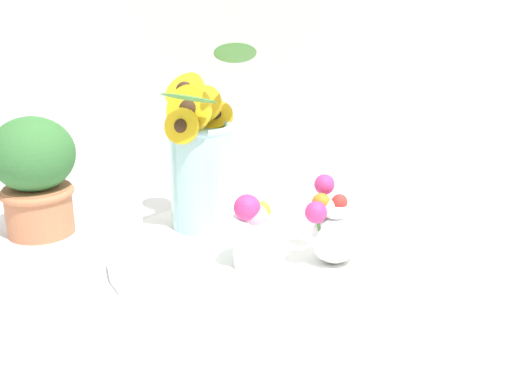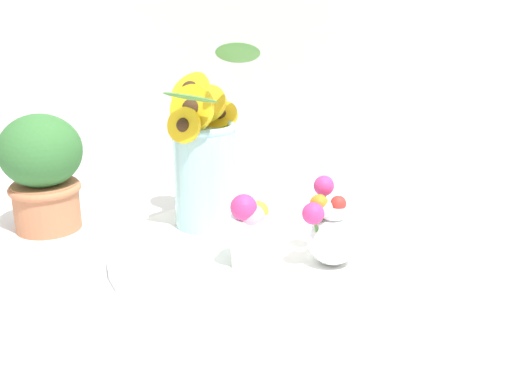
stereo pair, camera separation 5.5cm
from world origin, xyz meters
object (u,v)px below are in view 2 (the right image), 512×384
object	(u,v)px
serving_tray	(256,252)
vase_bulb_right	(330,231)
potted_plant	(43,169)
vase_small_center	(253,232)
mason_jar_sunflowers	(205,161)

from	to	relation	value
serving_tray	vase_bulb_right	distance (m)	0.15
potted_plant	vase_bulb_right	bearing A→B (deg)	4.29
vase_small_center	potted_plant	bearing A→B (deg)	177.70
serving_tray	potted_plant	distance (m)	0.44
mason_jar_sunflowers	vase_small_center	xyz separation A→B (m)	(0.16, -0.13, -0.07)
serving_tray	potted_plant	size ratio (longest dim) A/B	2.25
serving_tray	mason_jar_sunflowers	bearing A→B (deg)	155.24
mason_jar_sunflowers	serving_tray	bearing A→B (deg)	-24.76
vase_bulb_right	potted_plant	size ratio (longest dim) A/B	0.62
mason_jar_sunflowers	potted_plant	world-z (taller)	mason_jar_sunflowers
serving_tray	vase_small_center	world-z (taller)	vase_small_center
serving_tray	potted_plant	xyz separation A→B (m)	(-0.43, -0.05, 0.11)
serving_tray	vase_bulb_right	size ratio (longest dim) A/B	3.62
serving_tray	vase_bulb_right	xyz separation A→B (m)	(0.14, -0.01, 0.07)
serving_tray	vase_small_center	distance (m)	0.10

